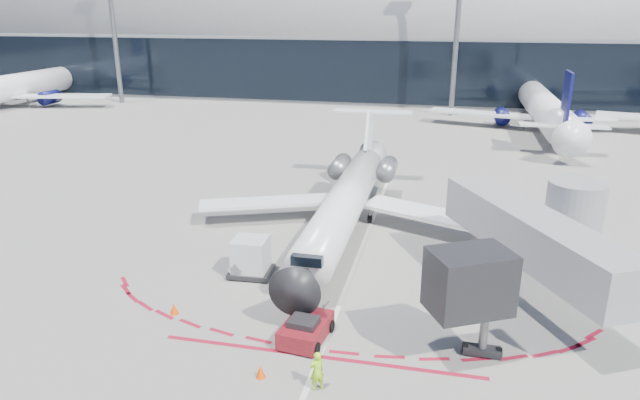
% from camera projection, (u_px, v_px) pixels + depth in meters
% --- Properties ---
extents(ground, '(260.00, 260.00, 0.00)m').
position_uv_depth(ground, '(361.00, 250.00, 34.87)').
color(ground, slate).
rests_on(ground, ground).
extents(apron_centerline, '(0.25, 40.00, 0.01)m').
position_uv_depth(apron_centerline, '(366.00, 238.00, 36.71)').
color(apron_centerline, silver).
rests_on(apron_centerline, ground).
extents(apron_stop_bar, '(14.00, 0.25, 0.01)m').
position_uv_depth(apron_stop_bar, '(319.00, 357.00, 24.24)').
color(apron_stop_bar, maroon).
rests_on(apron_stop_bar, ground).
extents(terminal_building, '(150.00, 24.15, 24.00)m').
position_uv_depth(terminal_building, '(424.00, 43.00, 92.14)').
color(terminal_building, gray).
rests_on(terminal_building, ground).
extents(jet_bridge, '(10.03, 15.20, 4.90)m').
position_uv_depth(jet_bridge, '(543.00, 236.00, 29.08)').
color(jet_bridge, '#989AA0').
rests_on(jet_bridge, ground).
extents(light_mast_west, '(0.70, 0.70, 25.00)m').
position_uv_depth(light_mast_west, '(113.00, 18.00, 84.57)').
color(light_mast_west, slate).
rests_on(light_mast_west, ground).
extents(light_mast_centre, '(0.70, 0.70, 25.00)m').
position_uv_depth(light_mast_centre, '(458.00, 20.00, 74.14)').
color(light_mast_centre, slate).
rests_on(light_mast_centre, ground).
extents(regional_jet, '(20.84, 25.70, 6.43)m').
position_uv_depth(regional_jet, '(348.00, 197.00, 37.73)').
color(regional_jet, white).
rests_on(regional_jet, ground).
extents(pushback_tug, '(2.21, 4.54, 1.16)m').
position_uv_depth(pushback_tug, '(306.00, 329.00, 25.37)').
color(pushback_tug, '#620E13').
rests_on(pushback_tug, ground).
extents(ramp_worker, '(0.72, 0.69, 1.67)m').
position_uv_depth(ramp_worker, '(317.00, 371.00, 21.93)').
color(ramp_worker, '#B1FF1A').
rests_on(ramp_worker, ground).
extents(uld_container, '(2.39, 2.06, 2.16)m').
position_uv_depth(uld_container, '(251.00, 257.00, 31.30)').
color(uld_container, black).
rests_on(uld_container, ground).
extents(safety_cone_left, '(0.41, 0.41, 0.57)m').
position_uv_depth(safety_cone_left, '(174.00, 309.00, 27.53)').
color(safety_cone_left, '#FF4B05').
rests_on(safety_cone_left, ground).
extents(safety_cone_right, '(0.40, 0.40, 0.56)m').
position_uv_depth(safety_cone_right, '(261.00, 371.00, 22.80)').
color(safety_cone_right, '#FF4B05').
rests_on(safety_cone_right, ground).
extents(bg_airliner_0, '(34.09, 36.09, 11.03)m').
position_uv_depth(bg_airliner_0, '(15.00, 68.00, 84.49)').
color(bg_airliner_0, white).
rests_on(bg_airliner_0, ground).
extents(bg_airliner_1, '(31.74, 33.61, 10.27)m').
position_uv_depth(bg_airliner_1, '(546.00, 86.00, 68.40)').
color(bg_airliner_1, white).
rests_on(bg_airliner_1, ground).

